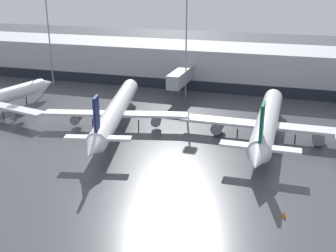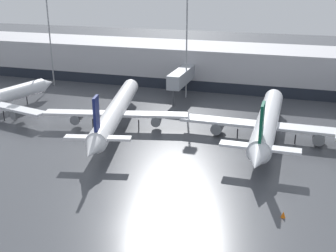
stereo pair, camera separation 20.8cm
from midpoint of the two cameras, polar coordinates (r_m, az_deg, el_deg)
The scene contains 8 objects.
ground_plane at distance 45.21m, azimuth -4.92°, elevation -13.17°, with size 320.00×320.00×0.00m, color #424449.
terminal_building at distance 99.93m, azimuth 8.62°, elevation 8.00°, with size 160.00×31.92×9.00m.
parked_jet_3 at distance 67.49m, azimuth 13.37°, elevation 0.49°, with size 27.73×35.59×9.27m.
parked_jet_5 at distance 70.96m, azimuth -6.96°, elevation 2.08°, with size 24.16×38.11×9.36m.
traffic_cone_0 at distance 64.38m, azimuth 10.75°, elevation -2.65°, with size 0.42×0.42×0.71m.
traffic_cone_1 at distance 47.70m, azimuth 15.47°, elevation -11.47°, with size 0.50×0.50×0.73m.
apron_light_mast_4 at distance 86.70m, azimuth 2.67°, elevation 14.65°, with size 1.80×1.80×21.80m.
apron_light_mast_6 at distance 100.58m, azimuth -15.96°, elevation 14.70°, with size 1.80×1.80×21.93m.
Camera 2 is at (15.00, -34.89, 24.55)m, focal length 45.00 mm.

